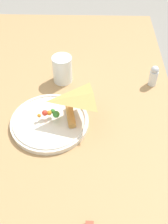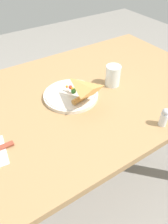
# 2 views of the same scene
# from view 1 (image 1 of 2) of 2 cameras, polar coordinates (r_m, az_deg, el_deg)

# --- Properties ---
(ground_plane) EXTENTS (6.00, 6.00, 0.00)m
(ground_plane) POSITION_cam_1_polar(r_m,az_deg,el_deg) (1.60, -4.03, -18.87)
(ground_plane) COLOR gray
(dining_table) EXTENTS (1.30, 0.84, 0.78)m
(dining_table) POSITION_cam_1_polar(r_m,az_deg,el_deg) (1.04, -5.91, -2.62)
(dining_table) COLOR #A87F51
(dining_table) RESTS_ON ground_plane
(plate_pizza) EXTENTS (0.25, 0.25, 0.05)m
(plate_pizza) POSITION_cam_1_polar(r_m,az_deg,el_deg) (0.89, -6.96, -1.78)
(plate_pizza) COLOR silver
(plate_pizza) RESTS_ON dining_table
(milk_glass) EXTENTS (0.07, 0.07, 0.10)m
(milk_glass) POSITION_cam_1_polar(r_m,az_deg,el_deg) (1.03, -4.41, 8.59)
(milk_glass) COLOR white
(milk_glass) RESTS_ON dining_table
(salt_shaker) EXTENTS (0.03, 0.03, 0.08)m
(salt_shaker) POSITION_cam_1_polar(r_m,az_deg,el_deg) (1.04, 13.96, 7.21)
(salt_shaker) COLOR white
(salt_shaker) RESTS_ON dining_table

